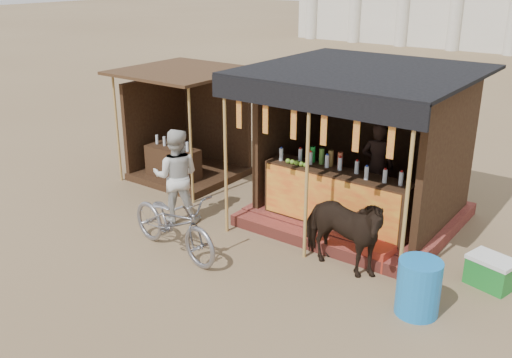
% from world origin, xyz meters
% --- Properties ---
extents(ground, '(120.00, 120.00, 0.00)m').
position_xyz_m(ground, '(0.00, 0.00, 0.00)').
color(ground, '#846B4C').
rests_on(ground, ground).
extents(main_stall, '(3.60, 3.61, 2.78)m').
position_xyz_m(main_stall, '(1.01, 3.36, 1.02)').
color(main_stall, '#993D32').
rests_on(main_stall, ground).
extents(secondary_stall, '(2.40, 2.40, 2.38)m').
position_xyz_m(secondary_stall, '(-3.17, 3.24, 0.85)').
color(secondary_stall, '#392514').
rests_on(secondary_stall, ground).
extents(cow, '(1.61, 0.87, 1.31)m').
position_xyz_m(cow, '(1.65, 1.52, 0.65)').
color(cow, black).
rests_on(cow, ground).
extents(motorbike, '(2.11, 1.01, 1.07)m').
position_xyz_m(motorbike, '(-0.78, 0.43, 0.53)').
color(motorbike, gray).
rests_on(motorbike, ground).
extents(bystander, '(1.07, 1.02, 1.73)m').
position_xyz_m(bystander, '(-1.61, 1.37, 0.87)').
color(bystander, silver).
rests_on(bystander, ground).
extents(blue_barrel, '(0.74, 0.74, 0.78)m').
position_xyz_m(blue_barrel, '(3.04, 1.11, 0.39)').
color(blue_barrel, blue).
rests_on(blue_barrel, ground).
extents(red_crate, '(0.44, 0.46, 0.33)m').
position_xyz_m(red_crate, '(2.07, 2.00, 0.17)').
color(red_crate, '#AB2C1C').
rests_on(red_crate, ground).
extents(cooler, '(0.73, 0.59, 0.46)m').
position_xyz_m(cooler, '(3.64, 2.41, 0.23)').
color(cooler, '#1C7F2A').
rests_on(cooler, ground).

